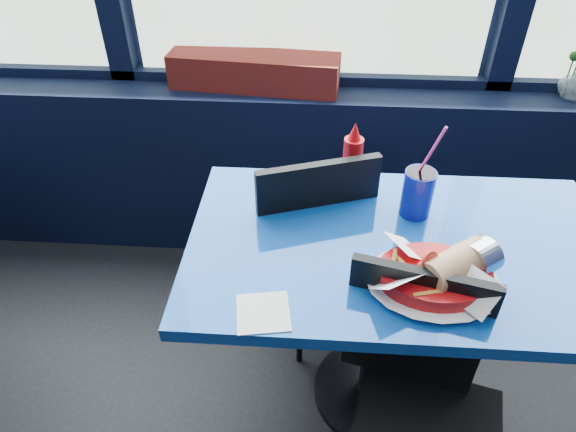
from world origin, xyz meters
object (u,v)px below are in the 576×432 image
object	(u,v)px
ketchup_bottle	(352,160)
food_basket	(437,275)
chair_near_back	(326,238)
planter_box	(254,71)
soda_cup	(418,192)
near_table	(392,288)
chair_near_front	(420,395)

from	to	relation	value
ketchup_bottle	food_basket	bearing A→B (deg)	-64.49
chair_near_back	planter_box	size ratio (longest dim) A/B	1.30
ketchup_bottle	soda_cup	size ratio (longest dim) A/B	0.74
planter_box	soda_cup	world-z (taller)	soda_cup
near_table	ketchup_bottle	world-z (taller)	ketchup_bottle
chair_near_front	food_basket	world-z (taller)	food_basket
chair_near_back	ketchup_bottle	size ratio (longest dim) A/B	3.92
chair_near_back	soda_cup	bearing A→B (deg)	133.56
food_basket	ketchup_bottle	distance (m)	0.48
ketchup_bottle	soda_cup	distance (m)	0.23
ketchup_bottle	near_table	bearing A→B (deg)	-63.18
near_table	ketchup_bottle	size ratio (longest dim) A/B	5.24
food_basket	ketchup_bottle	world-z (taller)	ketchup_bottle
planter_box	food_basket	xyz separation A→B (m)	(0.58, -1.04, -0.08)
soda_cup	chair_near_back	bearing A→B (deg)	152.46
ketchup_bottle	soda_cup	xyz separation A→B (m)	(0.19, -0.13, -0.02)
near_table	chair_near_back	size ratio (longest dim) A/B	1.34
chair_near_front	planter_box	world-z (taller)	planter_box
near_table	food_basket	size ratio (longest dim) A/B	3.53
near_table	food_basket	bearing A→B (deg)	-66.76
chair_near_back	food_basket	distance (m)	0.58
chair_near_back	soda_cup	distance (m)	0.42
ketchup_bottle	chair_near_back	bearing A→B (deg)	174.68
ketchup_bottle	chair_near_front	bearing A→B (deg)	-71.71
chair_near_front	ketchup_bottle	bearing A→B (deg)	122.49
food_basket	soda_cup	world-z (taller)	soda_cup
near_table	soda_cup	distance (m)	0.30
near_table	chair_near_front	size ratio (longest dim) A/B	1.43
near_table	chair_near_front	world-z (taller)	chair_near_front
food_basket	soda_cup	xyz separation A→B (m)	(-0.02, 0.30, 0.04)
near_table	ketchup_bottle	distance (m)	0.41
planter_box	ketchup_bottle	world-z (taller)	ketchup_bottle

